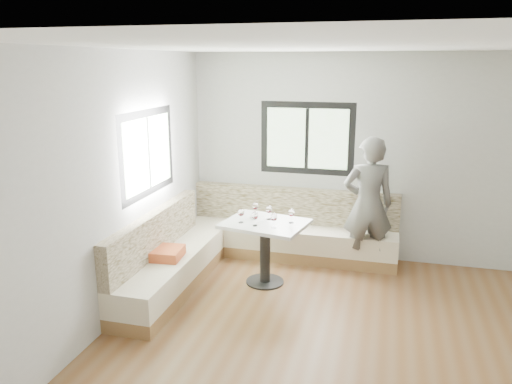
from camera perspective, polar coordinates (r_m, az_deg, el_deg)
room at (r=4.52m, az=11.04°, el=-1.77°), size 5.01×5.01×2.81m
banquette at (r=6.58m, az=-1.66°, el=-6.16°), size 2.90×2.80×0.95m
table at (r=6.10m, az=1.05°, el=-5.23°), size 1.09×0.92×0.79m
person at (r=6.57m, az=12.68°, el=-1.43°), size 0.74×0.58×1.78m
olive_ramekin at (r=6.16m, az=-0.26°, el=-2.88°), size 0.10×0.10×0.04m
wine_glass_a at (r=5.98m, az=-1.73°, el=-2.40°), size 0.08×0.08×0.17m
wine_glass_b at (r=5.87m, az=-0.12°, el=-2.74°), size 0.08×0.08×0.17m
wine_glass_c at (r=5.81m, az=2.06°, el=-2.94°), size 0.08×0.08×0.17m
wine_glass_d at (r=6.11m, az=1.48°, el=-2.05°), size 0.08×0.08×0.17m
wine_glass_e at (r=5.98m, az=4.07°, el=-2.44°), size 0.08×0.08×0.17m
wine_glass_f at (r=6.24m, az=-0.07°, el=-1.67°), size 0.08×0.08×0.17m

